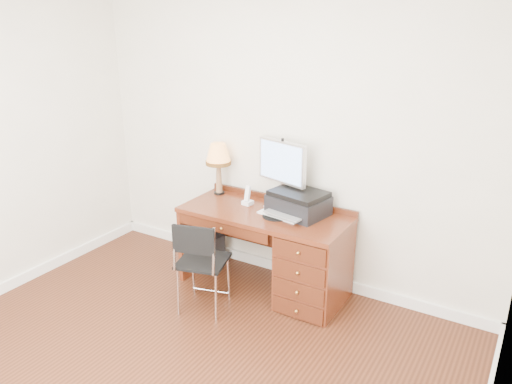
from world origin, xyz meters
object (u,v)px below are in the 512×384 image
Objects in this scene: phone at (248,199)px; printer at (298,203)px; monitor at (281,166)px; equipment_box at (207,250)px; leg_lamp at (218,157)px; desk at (297,255)px; chair at (198,257)px.

printer is at bearing 10.89° from phone.
monitor is 1.25m from equipment_box.
equipment_box is (-0.11, -0.09, -0.96)m from leg_lamp.
chair is (-0.60, -0.62, 0.09)m from desk.
phone is (-0.27, -0.13, -0.33)m from monitor.
equipment_box is at bearing -157.18° from monitor.
leg_lamp reaches higher than chair.
desk is at bearing -21.23° from monitor.
leg_lamp is (-0.94, 0.18, 0.70)m from desk.
monitor is 1.21× the size of leg_lamp.
phone reaches higher than chair.
leg_lamp is at bearing 171.80° from phone.
desk is at bearing 4.98° from equipment_box.
printer is 0.64× the size of chair.
monitor reaches higher than desk.
monitor is 1.08m from chair.
monitor is 0.37m from printer.
monitor is 3.40× the size of phone.
leg_lamp is 0.51m from phone.
printer is 1.22m from equipment_box.
printer is at bearing 114.49° from desk.
monitor reaches higher than equipment_box.
equipment_box is (-0.45, 0.71, -0.35)m from chair.
printer reaches higher than phone.
equipment_box is (-1.05, 0.10, -0.26)m from desk.
monitor reaches higher than leg_lamp.
desk is at bearing -0.67° from phone.
desk is 0.46m from printer.
desk is 2.81× the size of printer.
leg_lamp is 2.80× the size of phone.
chair is at bearing -96.67° from monitor.
desk is at bearing 29.84° from chair.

